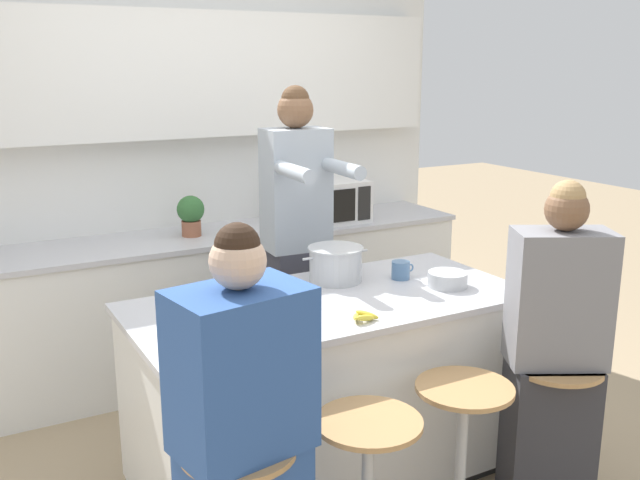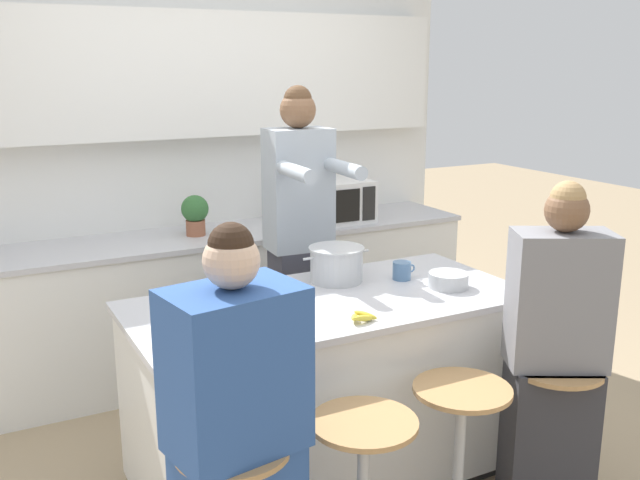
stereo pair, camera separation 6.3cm
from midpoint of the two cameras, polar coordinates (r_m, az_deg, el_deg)
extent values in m
plane|color=tan|center=(3.54, 1.20, -18.40)|extent=(16.00, 16.00, 0.00)
cube|color=silver|center=(4.64, -9.38, 7.07)|extent=(3.53, 0.06, 2.70)
cube|color=white|center=(4.50, -9.17, 12.94)|extent=(3.25, 0.16, 0.75)
cube|color=white|center=(4.54, -7.57, -5.02)|extent=(3.25, 0.58, 0.85)
cube|color=#BCBCC1|center=(4.41, -7.75, 0.39)|extent=(3.28, 0.61, 0.03)
cube|color=black|center=(3.52, 1.20, -17.99)|extent=(1.64, 0.71, 0.06)
cube|color=white|center=(3.31, 1.24, -11.73)|extent=(1.72, 0.79, 0.79)
cube|color=#BCBCC1|center=(3.16, 1.28, -5.00)|extent=(1.76, 0.83, 0.03)
cylinder|color=tan|center=(2.43, -6.23, -16.33)|extent=(0.38, 0.38, 0.02)
cylinder|color=tan|center=(2.58, 4.27, -14.39)|extent=(0.38, 0.38, 0.02)
cylinder|color=#B7BABC|center=(3.02, 11.62, -17.35)|extent=(0.04, 0.04, 0.65)
cylinder|color=tan|center=(2.86, 11.95, -11.64)|extent=(0.38, 0.38, 0.02)
cylinder|color=#B7BABC|center=(3.29, 18.52, -15.03)|extent=(0.04, 0.04, 0.65)
cylinder|color=tan|center=(3.15, 19.00, -9.70)|extent=(0.38, 0.38, 0.02)
cube|color=#383842|center=(3.95, -1.19, -7.21)|extent=(0.29, 0.24, 0.93)
cube|color=#9EA8B2|center=(3.74, -1.26, 4.05)|extent=(0.34, 0.24, 0.64)
cylinder|color=#9EA8B2|center=(3.41, -1.41, 5.46)|extent=(0.09, 0.35, 0.07)
cylinder|color=#9EA8B2|center=(3.52, 2.54, 5.72)|extent=(0.09, 0.35, 0.07)
sphere|color=brown|center=(3.69, -1.29, 10.37)|extent=(0.20, 0.20, 0.19)
sphere|color=#513823|center=(3.69, -1.29, 11.17)|extent=(0.15, 0.15, 0.15)
cube|color=#2D5193|center=(2.30, -6.04, -10.31)|extent=(0.46, 0.35, 0.54)
sphere|color=#DBB293|center=(2.18, -6.28, -1.65)|extent=(0.20, 0.20, 0.18)
sphere|color=black|center=(2.16, -6.32, -0.41)|extent=(0.16, 0.16, 0.14)
cube|color=#333338|center=(3.30, 18.27, -14.87)|extent=(0.43, 0.40, 0.68)
cube|color=slate|center=(3.05, 19.16, -4.55)|extent=(0.45, 0.38, 0.56)
sphere|color=brown|center=(2.96, 19.72, 2.25)|extent=(0.24, 0.24, 0.17)
sphere|color=#A37F51|center=(2.95, 19.80, 3.16)|extent=(0.19, 0.19, 0.14)
cylinder|color=#B7BABC|center=(3.38, 1.85, -2.02)|extent=(0.25, 0.25, 0.16)
cylinder|color=#B7BABC|center=(3.36, 1.86, -0.65)|extent=(0.26, 0.26, 0.01)
cylinder|color=#B7BABC|center=(3.30, -0.40, -1.50)|extent=(0.05, 0.01, 0.01)
cylinder|color=#B7BABC|center=(3.44, 4.03, -0.88)|extent=(0.05, 0.01, 0.01)
cylinder|color=#B7BABC|center=(3.36, 10.76, -3.18)|extent=(0.18, 0.18, 0.07)
cylinder|color=white|center=(2.99, -4.86, -4.92)|extent=(0.08, 0.08, 0.09)
torus|color=white|center=(3.01, -3.95, -4.69)|extent=(0.04, 0.01, 0.04)
cylinder|color=#4C7099|center=(3.45, 7.08, -2.45)|extent=(0.09, 0.09, 0.09)
torus|color=#4C7099|center=(3.48, 7.84, -2.26)|extent=(0.04, 0.01, 0.04)
ellipsoid|color=yellow|center=(2.87, 4.14, -6.26)|extent=(0.10, 0.04, 0.04)
ellipsoid|color=yellow|center=(2.88, 3.40, -6.17)|extent=(0.08, 0.10, 0.04)
ellipsoid|color=yellow|center=(2.91, 4.28, -6.00)|extent=(0.09, 0.09, 0.04)
cube|color=white|center=(4.67, 1.11, 3.16)|extent=(0.51, 0.40, 0.27)
cube|color=black|center=(4.47, 1.85, 2.68)|extent=(0.31, 0.01, 0.21)
cube|color=black|center=(4.59, 4.33, 2.93)|extent=(0.09, 0.01, 0.22)
cylinder|color=#93563D|center=(4.36, -9.51, 0.98)|extent=(0.12, 0.12, 0.09)
sphere|color=#336633|center=(4.33, -9.57, 2.48)|extent=(0.16, 0.16, 0.16)
camera|label=1|loc=(0.03, -89.43, 0.14)|focal=40.00mm
camera|label=2|loc=(0.03, 90.57, -0.14)|focal=40.00mm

